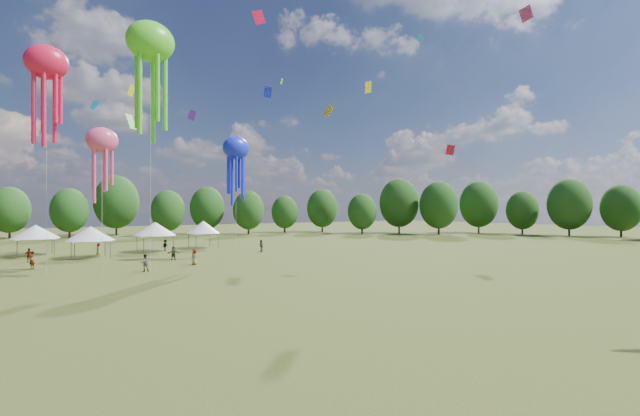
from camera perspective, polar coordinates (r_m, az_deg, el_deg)
ground at (r=17.31m, az=24.67°, el=-20.22°), size 300.00×300.00×0.00m
spectator_near at (r=45.10m, az=-21.69°, el=-6.62°), size 0.81×0.64×1.63m
spectators_far at (r=57.61m, az=-20.42°, el=-5.22°), size 27.30×18.33×1.75m
festival_tents at (r=64.53m, az=-27.78°, el=-2.66°), size 36.65×12.66×4.10m
show_kites at (r=47.85m, az=-32.96°, el=14.66°), size 37.43×7.54×24.92m
small_kites at (r=60.40m, az=-18.12°, el=22.88°), size 73.94×57.25×44.84m
treeline at (r=71.51m, az=-26.60°, el=0.40°), size 201.57×95.24×13.43m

